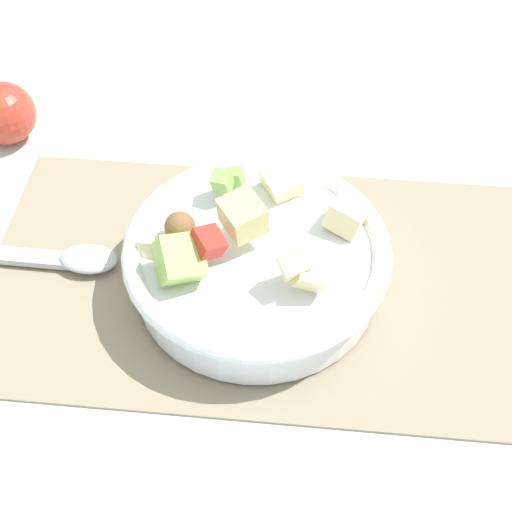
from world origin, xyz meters
TOP-DOWN VIEW (x-y plane):
  - ground_plane at (0.00, 0.00)m, footprint 2.40×2.40m
  - placemat at (0.00, 0.00)m, footprint 0.51×0.30m
  - salad_bowl at (0.00, 0.01)m, footprint 0.24×0.24m
  - serving_spoon at (0.21, 0.00)m, footprint 0.21×0.04m
  - whole_apple at (0.30, -0.18)m, footprint 0.07×0.07m

SIDE VIEW (x-z plane):
  - ground_plane at x=0.00m, z-range 0.00..0.00m
  - placemat at x=0.00m, z-range 0.00..0.01m
  - serving_spoon at x=0.21m, z-range 0.00..0.02m
  - whole_apple at x=0.30m, z-range -0.01..0.08m
  - salad_bowl at x=0.00m, z-range -0.01..0.09m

